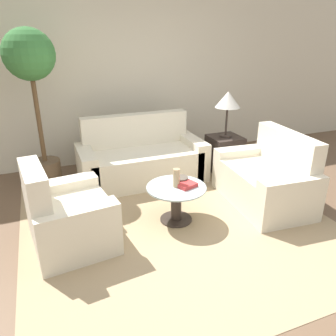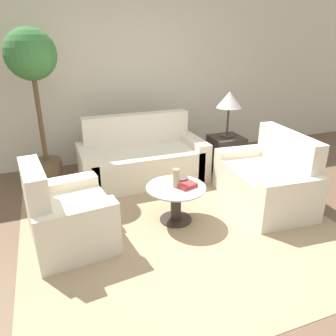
% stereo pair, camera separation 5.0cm
% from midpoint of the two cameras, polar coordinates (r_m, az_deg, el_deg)
% --- Properties ---
extents(ground_plane, '(14.00, 14.00, 0.00)m').
position_cam_midpoint_polar(ground_plane, '(3.40, 7.05, -13.38)').
color(ground_plane, brown).
extents(wall_back, '(10.00, 0.06, 2.60)m').
position_cam_midpoint_polar(wall_back, '(5.45, -6.91, 14.98)').
color(wall_back, beige).
rests_on(wall_back, ground_plane).
extents(rug, '(3.33, 3.39, 0.01)m').
position_cam_midpoint_polar(rug, '(3.80, 1.02, -8.99)').
color(rug, tan).
rests_on(rug, ground_plane).
extents(sofa_main, '(1.76, 0.81, 0.91)m').
position_cam_midpoint_polar(sofa_main, '(4.76, -5.05, 1.47)').
color(sofa_main, beige).
rests_on(sofa_main, ground_plane).
extents(armchair, '(0.85, 0.97, 0.88)m').
position_cam_midpoint_polar(armchair, '(3.42, -17.92, -8.44)').
color(armchair, beige).
rests_on(armchair, ground_plane).
extents(loveseat, '(0.86, 1.32, 0.89)m').
position_cam_midpoint_polar(loveseat, '(4.25, 16.66, -2.07)').
color(loveseat, beige).
rests_on(loveseat, ground_plane).
extents(coffee_table, '(0.66, 0.66, 0.42)m').
position_cam_midpoint_polar(coffee_table, '(3.67, 1.05, -5.37)').
color(coffee_table, '#332823').
rests_on(coffee_table, ground_plane).
extents(side_table, '(0.46, 0.46, 0.55)m').
position_cam_midpoint_polar(side_table, '(5.12, 9.49, 2.50)').
color(side_table, '#332823').
rests_on(side_table, ground_plane).
extents(table_lamp, '(0.36, 0.36, 0.67)m').
position_cam_midpoint_polar(table_lamp, '(4.91, 10.09, 11.48)').
color(table_lamp, '#332823').
rests_on(table_lamp, side_table).
extents(potted_plant, '(0.63, 0.63, 2.07)m').
position_cam_midpoint_polar(potted_plant, '(4.55, -22.80, 13.95)').
color(potted_plant, brown).
rests_on(potted_plant, ground_plane).
extents(vase, '(0.08, 0.08, 0.21)m').
position_cam_midpoint_polar(vase, '(3.55, 1.07, -1.75)').
color(vase, tan).
rests_on(vase, coffee_table).
extents(bowl, '(0.17, 0.17, 0.06)m').
position_cam_midpoint_polar(bowl, '(3.71, 1.83, -2.00)').
color(bowl, brown).
rests_on(bowl, coffee_table).
extents(book_stack, '(0.24, 0.21, 0.04)m').
position_cam_midpoint_polar(book_stack, '(3.59, 2.92, -2.99)').
color(book_stack, '#BC3333').
rests_on(book_stack, coffee_table).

